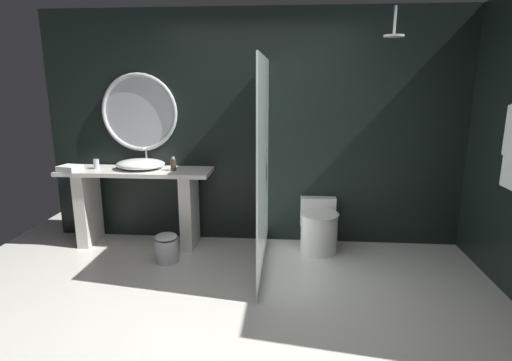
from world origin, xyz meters
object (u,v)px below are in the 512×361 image
(round_wall_mirror, at_px, (139,112))
(vessel_sink, at_px, (141,164))
(soap_dispenser, at_px, (173,164))
(toilet, at_px, (319,226))
(rain_shower_head, at_px, (394,33))
(waste_bin, at_px, (167,248))
(folded_hand_towel, at_px, (70,168))
(tumbler_cup, at_px, (96,164))

(round_wall_mirror, bearing_deg, vessel_sink, -76.33)
(soap_dispenser, height_order, toilet, soap_dispenser)
(vessel_sink, relative_size, toilet, 0.89)
(rain_shower_head, bearing_deg, round_wall_mirror, 170.14)
(soap_dispenser, distance_m, round_wall_mirror, 0.74)
(round_wall_mirror, xyz_separation_m, toilet, (2.03, -0.21, -1.22))
(toilet, bearing_deg, waste_bin, -163.42)
(rain_shower_head, distance_m, folded_hand_towel, 3.58)
(rain_shower_head, bearing_deg, waste_bin, -174.07)
(round_wall_mirror, height_order, toilet, round_wall_mirror)
(round_wall_mirror, distance_m, folded_hand_towel, 0.97)
(toilet, relative_size, folded_hand_towel, 2.85)
(soap_dispenser, bearing_deg, rain_shower_head, -5.48)
(round_wall_mirror, height_order, folded_hand_towel, round_wall_mirror)
(soap_dispenser, relative_size, rain_shower_head, 0.55)
(waste_bin, bearing_deg, soap_dispenser, 92.03)
(tumbler_cup, distance_m, round_wall_mirror, 0.75)
(toilet, height_order, waste_bin, toilet)
(tumbler_cup, distance_m, toilet, 2.57)
(soap_dispenser, relative_size, round_wall_mirror, 0.17)
(folded_hand_towel, bearing_deg, waste_bin, -15.53)
(round_wall_mirror, distance_m, rain_shower_head, 2.79)
(rain_shower_head, relative_size, toilet, 0.45)
(toilet, bearing_deg, round_wall_mirror, 173.96)
(folded_hand_towel, bearing_deg, tumbler_cup, 33.55)
(tumbler_cup, bearing_deg, round_wall_mirror, 26.06)
(tumbler_cup, xyz_separation_m, soap_dispenser, (0.88, -0.03, 0.01))
(vessel_sink, relative_size, soap_dispenser, 3.59)
(vessel_sink, height_order, waste_bin, vessel_sink)
(soap_dispenser, height_order, rain_shower_head, rain_shower_head)
(toilet, distance_m, waste_bin, 1.65)
(tumbler_cup, height_order, round_wall_mirror, round_wall_mirror)
(soap_dispenser, bearing_deg, toilet, 1.16)
(vessel_sink, xyz_separation_m, rain_shower_head, (2.59, -0.26, 1.33))
(vessel_sink, xyz_separation_m, toilet, (1.98, -0.02, -0.67))
(vessel_sink, xyz_separation_m, folded_hand_towel, (-0.73, -0.18, -0.02))
(round_wall_mirror, relative_size, toilet, 1.44)
(tumbler_cup, distance_m, waste_bin, 1.28)
(vessel_sink, distance_m, folded_hand_towel, 0.75)
(toilet, xyz_separation_m, folded_hand_towel, (-2.71, -0.16, 0.64))
(toilet, distance_m, folded_hand_towel, 2.79)
(soap_dispenser, xyz_separation_m, folded_hand_towel, (-1.11, -0.12, -0.04))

